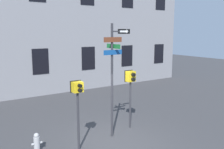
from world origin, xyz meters
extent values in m
plane|color=#38383A|center=(0.00, 0.00, 0.00)|extent=(60.00, 60.00, 0.00)
cube|color=black|center=(0.00, 8.22, 2.23)|extent=(1.04, 0.03, 1.61)
cube|color=black|center=(3.43, 8.22, 2.23)|extent=(1.04, 0.03, 1.61)
cube|color=black|center=(6.86, 8.22, 2.23)|extent=(1.04, 0.03, 1.61)
cube|color=black|center=(10.29, 8.22, 2.23)|extent=(1.04, 0.03, 1.61)
cube|color=black|center=(10.29, 8.22, 6.70)|extent=(1.04, 0.03, 1.61)
cylinder|color=#2D2D33|center=(0.24, 0.44, 2.19)|extent=(0.09, 0.09, 4.39)
cube|color=#2D2D33|center=(0.51, 0.44, 4.09)|extent=(0.54, 0.05, 0.05)
cube|color=brown|center=(0.24, 0.38, 3.79)|extent=(0.79, 0.02, 0.19)
cube|color=#196B2D|center=(0.30, 0.44, 3.54)|extent=(0.02, 0.88, 0.16)
cube|color=#14478C|center=(0.24, 0.38, 3.32)|extent=(0.81, 0.02, 0.18)
cube|color=black|center=(0.78, 0.43, 4.09)|extent=(0.56, 0.02, 0.18)
cube|color=white|center=(0.74, 0.41, 4.09)|extent=(0.32, 0.01, 0.07)
cone|color=white|center=(0.94, 0.41, 4.09)|extent=(0.10, 0.14, 0.14)
cylinder|color=#2D2D33|center=(-1.37, 0.12, 1.04)|extent=(0.08, 0.08, 2.08)
cube|color=gold|center=(-1.37, 0.12, 2.25)|extent=(0.34, 0.26, 0.35)
cube|color=black|center=(-1.37, 0.26, 2.25)|extent=(0.40, 0.02, 0.41)
cylinder|color=black|center=(-1.37, -0.07, 2.33)|extent=(0.12, 0.12, 0.12)
cylinder|color=black|center=(-1.37, -0.07, 2.17)|extent=(0.12, 0.12, 0.12)
cylinder|color=orange|center=(-1.37, -0.02, 2.33)|extent=(0.10, 0.01, 0.10)
cylinder|color=#2D2D33|center=(1.39, 0.77, 1.01)|extent=(0.08, 0.08, 2.03)
cube|color=gold|center=(1.39, 0.77, 2.24)|extent=(0.35, 0.26, 0.43)
cube|color=black|center=(1.39, 0.91, 2.24)|extent=(0.41, 0.02, 0.49)
cylinder|color=black|center=(1.39, 0.58, 2.34)|extent=(0.15, 0.12, 0.15)
cylinder|color=black|center=(1.39, 0.58, 2.14)|extent=(0.15, 0.12, 0.15)
cylinder|color=silver|center=(1.39, 0.63, 2.34)|extent=(0.12, 0.01, 0.12)
cylinder|color=#A5A5A8|center=(-2.62, 0.82, 0.26)|extent=(0.21, 0.21, 0.52)
sphere|color=#A5A5A8|center=(-2.62, 0.82, 0.57)|extent=(0.18, 0.18, 0.18)
cylinder|color=#A5A5A8|center=(-2.77, 0.82, 0.28)|extent=(0.08, 0.07, 0.07)
cylinder|color=#A5A5A8|center=(-2.48, 0.82, 0.28)|extent=(0.08, 0.07, 0.07)
camera|label=1|loc=(-4.94, -7.32, 4.07)|focal=40.00mm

